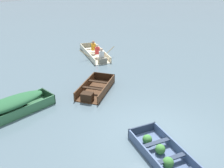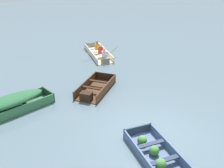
% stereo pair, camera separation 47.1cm
% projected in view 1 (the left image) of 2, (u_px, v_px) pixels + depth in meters
% --- Properties ---
extents(ground_plane, '(80.00, 80.00, 0.00)m').
position_uv_depth(ground_plane, '(155.00, 134.00, 8.75)').
color(ground_plane, slate).
extents(dinghy_slate_blue_foreground, '(1.63, 2.79, 0.38)m').
position_uv_depth(dinghy_slate_blue_foreground, '(164.00, 155.00, 7.61)').
color(dinghy_slate_blue_foreground, '#475B7F').
rests_on(dinghy_slate_blue_foreground, ground).
extents(skiff_dark_varnish_near_moored, '(2.68, 2.37, 0.41)m').
position_uv_depth(skiff_dark_varnish_near_moored, '(95.00, 89.00, 11.62)').
color(skiff_dark_varnish_near_moored, '#4C2D19').
rests_on(skiff_dark_varnish_near_moored, ground).
extents(skiff_green_mid_moored, '(3.67, 1.53, 0.70)m').
position_uv_depth(skiff_green_mid_moored, '(8.00, 106.00, 9.69)').
color(skiff_green_mid_moored, '#387047').
rests_on(skiff_green_mid_moored, ground).
extents(rowboat_cream_with_crew, '(2.32, 3.78, 0.92)m').
position_uv_depth(rowboat_cream_with_crew, '(96.00, 53.00, 16.18)').
color(rowboat_cream_with_crew, beige).
rests_on(rowboat_cream_with_crew, ground).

